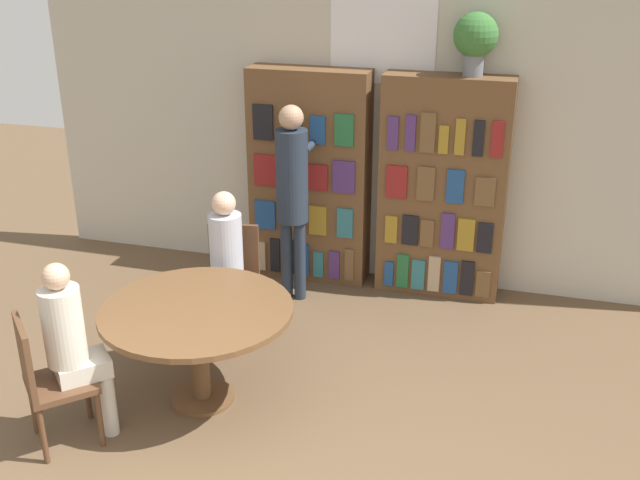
{
  "coord_description": "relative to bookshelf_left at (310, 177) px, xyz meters",
  "views": [
    {
      "loc": [
        1.28,
        -2.39,
        3.02
      ],
      "look_at": [
        -0.04,
        2.16,
        1.05
      ],
      "focal_mm": 42.0,
      "sensor_mm": 36.0,
      "label": 1
    }
  ],
  "objects": [
    {
      "name": "wall_back",
      "position": [
        0.6,
        0.19,
        0.55
      ],
      "size": [
        6.4,
        0.07,
        3.0
      ],
      "color": "beige",
      "rests_on": "ground_plane"
    },
    {
      "name": "bookshelf_left",
      "position": [
        0.0,
        0.0,
        0.0
      ],
      "size": [
        1.07,
        0.34,
        1.93
      ],
      "color": "brown",
      "rests_on": "ground_plane"
    },
    {
      "name": "bookshelf_right",
      "position": [
        1.2,
        -0.0,
        -0.0
      ],
      "size": [
        1.07,
        0.34,
        1.93
      ],
      "color": "brown",
      "rests_on": "ground_plane"
    },
    {
      "name": "flower_vase",
      "position": [
        1.37,
        0.0,
        1.27
      ],
      "size": [
        0.35,
        0.35,
        0.5
      ],
      "color": "slate",
      "rests_on": "bookshelf_right"
    },
    {
      "name": "reading_table",
      "position": [
        -0.12,
        -2.17,
        -0.35
      ],
      "size": [
        1.28,
        1.28,
        0.72
      ],
      "color": "brown",
      "rests_on": "ground_plane"
    },
    {
      "name": "chair_near_camera",
      "position": [
        -0.81,
        -2.87,
        -0.47
      ],
      "size": [
        0.57,
        0.57,
        0.89
      ],
      "rotation": [
        0.0,
        0.0,
        -0.78
      ],
      "color": "brown",
      "rests_on": "ground_plane"
    },
    {
      "name": "chair_left_side",
      "position": [
        -0.28,
        -1.21,
        -0.47
      ],
      "size": [
        0.46,
        0.46,
        0.89
      ],
      "rotation": [
        0.0,
        0.0,
        -2.98
      ],
      "color": "brown",
      "rests_on": "ground_plane"
    },
    {
      "name": "seated_reader_left",
      "position": [
        -0.25,
        -1.38,
        -0.26
      ],
      "size": [
        0.3,
        0.38,
        1.24
      ],
      "rotation": [
        0.0,
        0.0,
        -2.98
      ],
      "color": "#B2B7C6",
      "rests_on": "ground_plane"
    },
    {
      "name": "seated_reader_right",
      "position": [
        -0.68,
        -2.74,
        -0.28
      ],
      "size": [
        0.4,
        0.4,
        1.22
      ],
      "rotation": [
        0.0,
        0.0,
        -0.78
      ],
      "color": "beige",
      "rests_on": "ground_plane"
    },
    {
      "name": "librarian_standing",
      "position": [
        0.0,
        -0.5,
        0.08
      ],
      "size": [
        0.27,
        0.54,
        1.72
      ],
      "color": "#232D3D",
      "rests_on": "ground_plane"
    }
  ]
}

